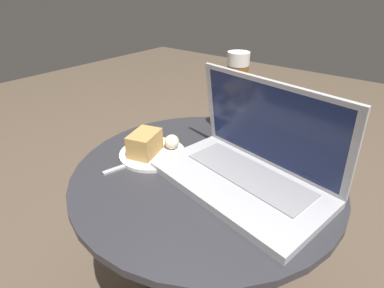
{
  "coord_description": "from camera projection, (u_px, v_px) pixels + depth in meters",
  "views": [
    {
      "loc": [
        0.35,
        -0.49,
        0.92
      ],
      "look_at": [
        -0.03,
        -0.02,
        0.59
      ],
      "focal_mm": 28.0,
      "sensor_mm": 36.0,
      "label": 1
    }
  ],
  "objects": [
    {
      "name": "table",
      "position": [
        205.0,
        219.0,
        0.79
      ],
      "size": [
        0.63,
        0.63,
        0.52
      ],
      "color": "black",
      "rests_on": "ground_plane"
    },
    {
      "name": "fork",
      "position": [
        145.0,
        159.0,
        0.76
      ],
      "size": [
        0.07,
        0.19,
        0.0
      ],
      "color": "#B2B2B7",
      "rests_on": "table"
    },
    {
      "name": "snack_plate",
      "position": [
        151.0,
        147.0,
        0.77
      ],
      "size": [
        0.17,
        0.17,
        0.07
      ],
      "color": "silver",
      "rests_on": "table"
    },
    {
      "name": "laptop",
      "position": [
        249.0,
        164.0,
        0.66
      ],
      "size": [
        0.41,
        0.28,
        0.23
      ],
      "color": "#B2B2B7",
      "rests_on": "table"
    },
    {
      "name": "beer_glass",
      "position": [
        236.0,
        97.0,
        0.81
      ],
      "size": [
        0.06,
        0.06,
        0.24
      ],
      "color": "brown",
      "rests_on": "table"
    }
  ]
}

